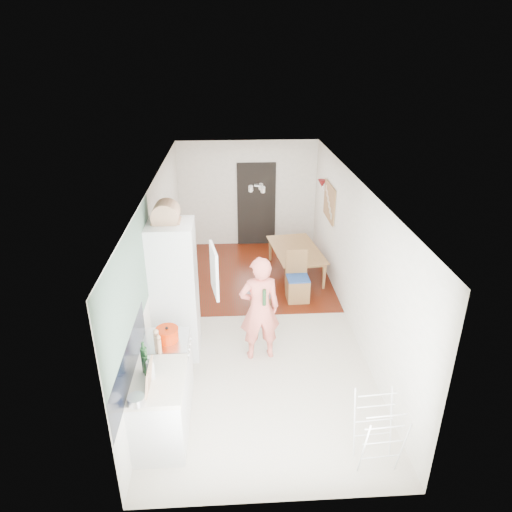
{
  "coord_description": "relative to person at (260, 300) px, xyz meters",
  "views": [
    {
      "loc": [
        -0.41,
        -6.77,
        4.36
      ],
      "look_at": [
        -0.0,
        0.2,
        1.17
      ],
      "focal_mm": 32.0,
      "sensor_mm": 36.0,
      "label": 1
    }
  ],
  "objects": [
    {
      "name": "red_casserole",
      "position": [
        -1.25,
        -0.84,
        0.02
      ],
      "size": [
        0.34,
        0.34,
        0.17
      ],
      "primitive_type": "cylinder",
      "rotation": [
        0.0,
        0.0,
        -0.14
      ],
      "color": "red",
      "rests_on": "cooker_top"
    },
    {
      "name": "held_bottle",
      "position": [
        0.06,
        -0.15,
        0.13
      ],
      "size": [
        0.05,
        0.05,
        0.25
      ],
      "primitive_type": "cylinder",
      "color": "#1D401F",
      "rests_on": "person"
    },
    {
      "name": "stool",
      "position": [
        0.1,
        1.22,
        -0.8
      ],
      "size": [
        0.37,
        0.37,
        0.38
      ],
      "primitive_type": null,
      "rotation": [
        0.0,
        0.0,
        -0.36
      ],
      "color": "olive",
      "rests_on": "floor"
    },
    {
      "name": "person",
      "position": [
        0.0,
        0.0,
        0.0
      ],
      "size": [
        0.77,
        0.55,
        1.98
      ],
      "primitive_type": "imported",
      "rotation": [
        0.0,
        0.0,
        3.25
      ],
      "color": "#EA6F5F",
      "rests_on": "floor"
    },
    {
      "name": "sage_wall_panel",
      "position": [
        -1.57,
        -1.03,
        0.86
      ],
      "size": [
        0.02,
        3.0,
        1.3
      ],
      "primitive_type": "cube",
      "color": "slate",
      "rests_on": "room_shell"
    },
    {
      "name": "dining_chair",
      "position": [
        0.83,
        1.68,
        -0.51
      ],
      "size": [
        0.42,
        0.42,
        0.96
      ],
      "primitive_type": null,
      "rotation": [
        0.0,
        0.0,
        0.04
      ],
      "color": "olive",
      "rests_on": "floor"
    },
    {
      "name": "fridge_housing",
      "position": [
        -1.25,
        0.19,
        0.08
      ],
      "size": [
        0.66,
        0.66,
        2.15
      ],
      "primitive_type": "cube",
      "color": "silver",
      "rests_on": "room_shell"
    },
    {
      "name": "wood_floor_overlay",
      "position": [
        0.02,
        2.82,
        -0.99
      ],
      "size": [
        3.2,
        3.3,
        0.01
      ],
      "primitive_type": "cube",
      "color": "#5F1107",
      "rests_on": "room_shell"
    },
    {
      "name": "fridge_door",
      "position": [
        -0.64,
        -0.11,
        0.56
      ],
      "size": [
        0.14,
        0.56,
        0.7
      ],
      "primitive_type": "cube",
      "rotation": [
        0.0,
        0.0,
        -1.4
      ],
      "color": "silver",
      "rests_on": "room_shell"
    },
    {
      "name": "chopping_boards",
      "position": [
        -1.33,
        -1.79,
        0.11
      ],
      "size": [
        0.09,
        0.27,
        0.36
      ],
      "primitive_type": null,
      "rotation": [
        0.0,
        0.0,
        -0.2
      ],
      "color": "tan",
      "rests_on": "worktop"
    },
    {
      "name": "base_cabinet",
      "position": [
        -1.28,
        -1.58,
        -0.56
      ],
      "size": [
        0.6,
        0.9,
        0.86
      ],
      "primitive_type": "cube",
      "color": "silver",
      "rests_on": "room_shell"
    },
    {
      "name": "worktop",
      "position": [
        -1.28,
        -1.58,
        -0.1
      ],
      "size": [
        0.62,
        0.92,
        0.06
      ],
      "primitive_type": "cube",
      "color": "beige",
      "rests_on": "room_shell"
    },
    {
      "name": "bottle_a",
      "position": [
        -1.43,
        -1.46,
        0.09
      ],
      "size": [
        0.09,
        0.09,
        0.33
      ],
      "primitive_type": "cylinder",
      "rotation": [
        0.0,
        0.0,
        0.27
      ],
      "color": "#1D401F",
      "rests_on": "worktop"
    },
    {
      "name": "steel_pan",
      "position": [
        -1.44,
        -1.99,
        -0.02
      ],
      "size": [
        0.19,
        0.19,
        0.09
      ],
      "primitive_type": "cylinder",
      "rotation": [
        0.0,
        0.0,
        0.03
      ],
      "color": "silver",
      "rests_on": "worktop"
    },
    {
      "name": "cooker_top",
      "position": [
        -1.28,
        -0.83,
        -0.09
      ],
      "size": [
        0.6,
        0.6,
        0.04
      ],
      "primitive_type": "cube",
      "color": "silver",
      "rests_on": "room_shell"
    },
    {
      "name": "pinboard",
      "position": [
        1.6,
        2.87,
        0.56
      ],
      "size": [
        0.03,
        0.9,
        0.7
      ],
      "primitive_type": "cube",
      "color": "tan",
      "rests_on": "room_shell"
    },
    {
      "name": "room_shell",
      "position": [
        0.02,
        0.97,
        0.26
      ],
      "size": [
        3.2,
        7.0,
        2.5
      ],
      "primitive_type": null,
      "color": "white",
      "rests_on": "ground"
    },
    {
      "name": "pinboard_frame",
      "position": [
        1.58,
        2.87,
        0.56
      ],
      "size": [
        0.0,
        0.94,
        0.74
      ],
      "primitive_type": "cube",
      "color": "olive",
      "rests_on": "room_shell"
    },
    {
      "name": "bottle_b",
      "position": [
        -1.41,
        -1.52,
        0.06
      ],
      "size": [
        0.06,
        0.06,
        0.26
      ],
      "primitive_type": "cylinder",
      "rotation": [
        0.0,
        0.0,
        -0.01
      ],
      "color": "#1D401F",
      "rests_on": "worktop"
    },
    {
      "name": "bread_bin",
      "position": [
        -1.3,
        0.26,
        1.26
      ],
      "size": [
        0.46,
        0.45,
        0.21
      ],
      "primitive_type": null,
      "rotation": [
        0.0,
        0.0,
        0.21
      ],
      "color": "tan",
      "rests_on": "fridge_housing"
    },
    {
      "name": "fridge_interior",
      "position": [
        -0.94,
        0.19,
        0.56
      ],
      "size": [
        0.02,
        0.52,
        0.66
      ],
      "primitive_type": "cube",
      "color": "white",
      "rests_on": "room_shell"
    },
    {
      "name": "dining_table",
      "position": [
        0.97,
        2.76,
        -0.74
      ],
      "size": [
        0.95,
        1.49,
        0.49
      ],
      "primitive_type": "imported",
      "rotation": [
        0.0,
        0.0,
        1.7
      ],
      "color": "olive",
      "rests_on": "floor"
    },
    {
      "name": "floor",
      "position": [
        0.02,
        0.97,
        -0.99
      ],
      "size": [
        3.2,
        7.0,
        0.01
      ],
      "primitive_type": "cube",
      "color": "beige",
      "rests_on": "ground"
    },
    {
      "name": "bottle_c",
      "position": [
        -1.35,
        -1.57,
        0.04
      ],
      "size": [
        0.1,
        0.1,
        0.23
      ],
      "primitive_type": "cylinder",
      "rotation": [
        0.0,
        0.0,
        -0.13
      ],
      "color": "beige",
      "rests_on": "worktop"
    },
    {
      "name": "range_cooker",
      "position": [
        -1.28,
        -0.83,
        -0.55
      ],
      "size": [
        0.6,
        0.6,
        0.88
      ],
      "primitive_type": "cube",
      "color": "silver",
      "rests_on": "room_shell"
    },
    {
      "name": "drying_rack",
      "position": [
        1.19,
        -2.09,
        -0.55
      ],
      "size": [
        0.47,
        0.43,
        0.88
      ],
      "primitive_type": null,
      "rotation": [
        0.0,
        0.0,
        0.06
      ],
      "color": "silver",
      "rests_on": "floor"
    },
    {
      "name": "grey_drape",
      "position": [
        0.08,
        1.22,
        -0.52
      ],
      "size": [
        0.56,
        0.56,
        0.19
      ],
      "primitive_type": "cube",
      "rotation": [
        0.0,
        0.0,
        -0.46
      ],
      "color": "slate",
      "rests_on": "stool"
    },
    {
      "name": "pepper_mill_back",
      "position": [
        -1.35,
        -1.05,
        0.05
      ],
      "size": [
        0.08,
        0.08,
        0.24
      ],
      "primitive_type": "cylinder",
      "rotation": [
        0.0,
        0.0,
        0.2
      ],
      "color": "tan",
      "rests_on": "worktop"
    },
    {
      "name": "doorway_recess",
      "position": [
        0.22,
        4.45,
        0.01
      ],
      "size": [
        0.9,
        0.04,
        2.0
      ],
      "primitive_type": "cube",
      "color": "black",
      "rests_on": "room_shell"
    },
    {
      "name": "tile_splashback",
      "position": [
        -1.57,
        -1.58,
        0.16
      ],
      "size": [
        0.02,
        1.9,
        0.5
      ],
      "primitive_type": "cube",
      "color": "black",
      "rests_on": "room_shell"
    },
    {
      "name": "pepper_mill_front",
      "position": [
        -1.31,
        -1.11,
        0.03
      ],
      "size": [
        0.06,
        0.06,
        0.2
      ],
      "primitive_type": "cylinder",
      "rotation": [
        0.0,
        0.0,
        -0.1
      ],
      "color": "tan",
      "rests_on": "worktop"
    },
    {
      "name": "wall_sconce",
      "position": [
        1.56,
        3.52,
        0.76
      ],
      "size": [
        0.18,
        0.18,
        0.16
      ],
      "primitive_type": "cone",
      "color": "maroon",
      "rests_on": "room_shell"
    }
  ]
}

